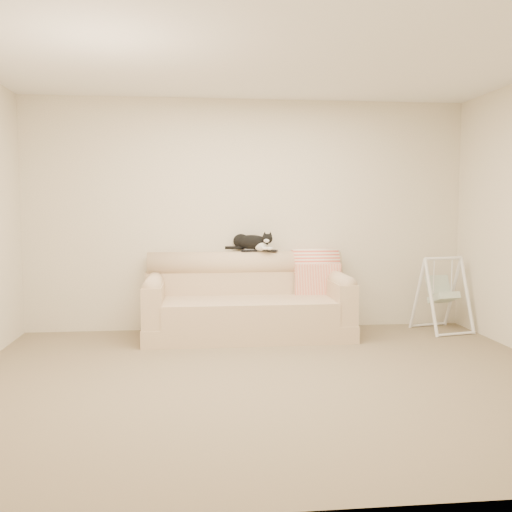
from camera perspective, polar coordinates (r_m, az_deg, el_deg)
The scene contains 8 objects.
ground_plane at distance 4.73m, azimuth 1.60°, elevation -12.26°, with size 5.00×5.00×0.00m, color brown.
room_shell at distance 4.52m, azimuth 1.65°, elevation 6.58°, with size 5.04×4.04×2.60m.
sofa at distance 6.20m, azimuth -0.88°, elevation -4.76°, with size 2.20×0.93×0.90m.
remote_a at distance 6.37m, azimuth -0.72°, elevation 0.56°, with size 0.18×0.07×0.03m.
remote_b at distance 6.39m, azimuth 1.40°, elevation 0.55°, with size 0.17×0.12×0.02m.
tuxedo_cat at distance 6.40m, azimuth -0.42°, elevation 1.41°, with size 0.54×0.38×0.22m.
throw_blanket at distance 6.49m, azimuth 5.93°, elevation -1.02°, with size 0.51×0.38×0.58m.
baby_swing at distance 6.75m, azimuth 18.10°, elevation -3.62°, with size 0.61×0.64×0.85m.
Camera 1 is at (-0.61, -4.47, 1.40)m, focal length 40.00 mm.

